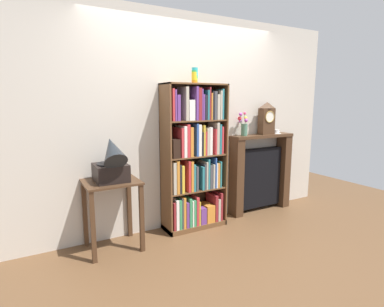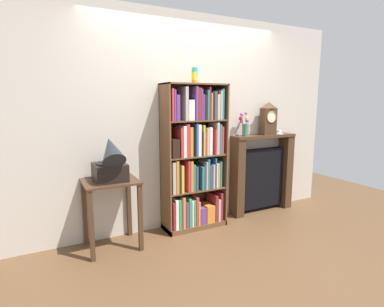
{
  "view_description": "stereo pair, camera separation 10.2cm",
  "coord_description": "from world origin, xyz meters",
  "px_view_note": "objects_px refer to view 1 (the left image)",
  "views": [
    {
      "loc": [
        -1.8,
        -3.09,
        1.57
      ],
      "look_at": [
        -0.03,
        0.12,
        0.94
      ],
      "focal_mm": 28.81,
      "sensor_mm": 36.0,
      "label": 1
    },
    {
      "loc": [
        -1.71,
        -3.14,
        1.57
      ],
      "look_at": [
        -0.03,
        0.12,
        0.94
      ],
      "focal_mm": 28.81,
      "sensor_mm": 36.0,
      "label": 2
    }
  ],
  "objects_px": {
    "bookshelf": "(194,162)",
    "mantel_clock": "(267,118)",
    "side_table_left": "(112,199)",
    "gramophone": "(112,162)",
    "teacup_with_saucer": "(276,132)",
    "cup_stack": "(195,75)",
    "flower_vase": "(244,126)",
    "fireplace_mantel": "(260,173)"
  },
  "relations": [
    {
      "from": "cup_stack",
      "to": "side_table_left",
      "type": "height_order",
      "value": "cup_stack"
    },
    {
      "from": "teacup_with_saucer",
      "to": "fireplace_mantel",
      "type": "bearing_deg",
      "value": 176.26
    },
    {
      "from": "mantel_clock",
      "to": "teacup_with_saucer",
      "type": "relative_size",
      "value": 3.21
    },
    {
      "from": "fireplace_mantel",
      "to": "mantel_clock",
      "type": "bearing_deg",
      "value": -16.32
    },
    {
      "from": "cup_stack",
      "to": "side_table_left",
      "type": "distance_m",
      "value": 1.66
    },
    {
      "from": "mantel_clock",
      "to": "side_table_left",
      "type": "bearing_deg",
      "value": -176.54
    },
    {
      "from": "side_table_left",
      "to": "flower_vase",
      "type": "relative_size",
      "value": 2.34
    },
    {
      "from": "side_table_left",
      "to": "mantel_clock",
      "type": "bearing_deg",
      "value": 3.46
    },
    {
      "from": "bookshelf",
      "to": "teacup_with_saucer",
      "type": "height_order",
      "value": "bookshelf"
    },
    {
      "from": "gramophone",
      "to": "fireplace_mantel",
      "type": "bearing_deg",
      "value": 5.43
    },
    {
      "from": "side_table_left",
      "to": "mantel_clock",
      "type": "height_order",
      "value": "mantel_clock"
    },
    {
      "from": "gramophone",
      "to": "flower_vase",
      "type": "height_order",
      "value": "flower_vase"
    },
    {
      "from": "mantel_clock",
      "to": "bookshelf",
      "type": "bearing_deg",
      "value": -177.07
    },
    {
      "from": "bookshelf",
      "to": "flower_vase",
      "type": "height_order",
      "value": "bookshelf"
    },
    {
      "from": "side_table_left",
      "to": "fireplace_mantel",
      "type": "bearing_deg",
      "value": 4.08
    },
    {
      "from": "flower_vase",
      "to": "teacup_with_saucer",
      "type": "xyz_separation_m",
      "value": [
        0.59,
        -0.0,
        -0.11
      ]
    },
    {
      "from": "cup_stack",
      "to": "mantel_clock",
      "type": "height_order",
      "value": "cup_stack"
    },
    {
      "from": "gramophone",
      "to": "flower_vase",
      "type": "bearing_deg",
      "value": 5.95
    },
    {
      "from": "bookshelf",
      "to": "cup_stack",
      "type": "bearing_deg",
      "value": -111.03
    },
    {
      "from": "mantel_clock",
      "to": "teacup_with_saucer",
      "type": "xyz_separation_m",
      "value": [
        0.19,
        0.0,
        -0.2
      ]
    },
    {
      "from": "gramophone",
      "to": "mantel_clock",
      "type": "relative_size",
      "value": 1.18
    },
    {
      "from": "teacup_with_saucer",
      "to": "gramophone",
      "type": "bearing_deg",
      "value": -175.55
    },
    {
      "from": "cup_stack",
      "to": "flower_vase",
      "type": "xyz_separation_m",
      "value": [
        0.8,
        0.08,
        -0.62
      ]
    },
    {
      "from": "teacup_with_saucer",
      "to": "cup_stack",
      "type": "bearing_deg",
      "value": -176.74
    },
    {
      "from": "cup_stack",
      "to": "fireplace_mantel",
      "type": "bearing_deg",
      "value": 4.86
    },
    {
      "from": "gramophone",
      "to": "fireplace_mantel",
      "type": "relative_size",
      "value": 0.48
    },
    {
      "from": "side_table_left",
      "to": "teacup_with_saucer",
      "type": "relative_size",
      "value": 5.33
    },
    {
      "from": "gramophone",
      "to": "flower_vase",
      "type": "distance_m",
      "value": 1.85
    },
    {
      "from": "mantel_clock",
      "to": "flower_vase",
      "type": "relative_size",
      "value": 1.41
    },
    {
      "from": "side_table_left",
      "to": "gramophone",
      "type": "xyz_separation_m",
      "value": [
        0.0,
        -0.05,
        0.4
      ]
    },
    {
      "from": "cup_stack",
      "to": "bookshelf",
      "type": "bearing_deg",
      "value": 68.97
    },
    {
      "from": "bookshelf",
      "to": "mantel_clock",
      "type": "bearing_deg",
      "value": 2.93
    },
    {
      "from": "flower_vase",
      "to": "bookshelf",
      "type": "bearing_deg",
      "value": -175.27
    },
    {
      "from": "cup_stack",
      "to": "teacup_with_saucer",
      "type": "distance_m",
      "value": 1.56
    },
    {
      "from": "side_table_left",
      "to": "flower_vase",
      "type": "distance_m",
      "value": 1.95
    },
    {
      "from": "bookshelf",
      "to": "gramophone",
      "type": "xyz_separation_m",
      "value": [
        -1.03,
        -0.12,
        0.12
      ]
    },
    {
      "from": "side_table_left",
      "to": "mantel_clock",
      "type": "xyz_separation_m",
      "value": [
        2.22,
        0.13,
        0.77
      ]
    },
    {
      "from": "bookshelf",
      "to": "mantel_clock",
      "type": "relative_size",
      "value": 3.94
    },
    {
      "from": "cup_stack",
      "to": "fireplace_mantel",
      "type": "distance_m",
      "value": 1.73
    },
    {
      "from": "bookshelf",
      "to": "fireplace_mantel",
      "type": "relative_size",
      "value": 1.6
    },
    {
      "from": "flower_vase",
      "to": "fireplace_mantel",
      "type": "bearing_deg",
      "value": 2.54
    },
    {
      "from": "cup_stack",
      "to": "side_table_left",
      "type": "xyz_separation_m",
      "value": [
        -1.03,
        -0.06,
        -1.3
      ]
    }
  ]
}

